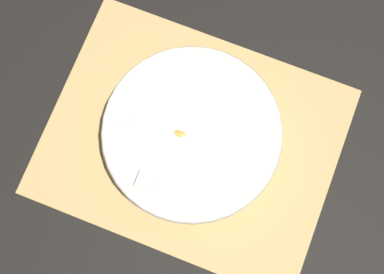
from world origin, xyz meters
The scene contains 3 objects.
ground_plane centered at (0.00, 0.00, 0.00)m, with size 6.00×6.00×0.00m, color black.
bamboo_mat_center centered at (0.00, 0.00, 0.00)m, with size 0.47×0.37×0.01m.
fruit_salad_bowl centered at (0.00, 0.00, 0.05)m, with size 0.28×0.28×0.08m.
Camera 1 is at (0.06, -0.16, 0.87)m, focal length 50.00 mm.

